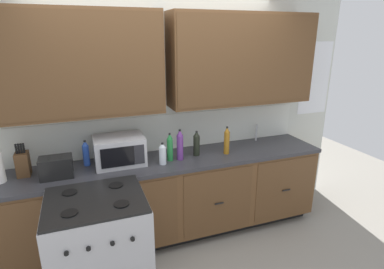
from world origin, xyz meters
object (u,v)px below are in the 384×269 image
at_px(microwave, 119,150).
at_px(bottle_blue, 86,153).
at_px(bottle_amber, 227,141).
at_px(bottle_green, 170,147).
at_px(knife_block, 23,164).
at_px(bottle_violet, 180,145).
at_px(toaster, 56,167).
at_px(bottle_dark, 196,144).
at_px(bottle_clear, 163,154).
at_px(stove_range, 100,250).

xyz_separation_m(microwave, bottle_blue, (-0.31, 0.07, -0.01)).
xyz_separation_m(bottle_amber, bottle_green, (-0.63, 0.03, -0.01)).
bearing_deg(knife_block, bottle_violet, -5.19).
xyz_separation_m(toaster, bottle_blue, (0.26, 0.19, 0.03)).
relative_size(bottle_dark, bottle_violet, 0.84).
xyz_separation_m(microwave, bottle_clear, (0.40, -0.16, -0.03)).
height_order(bottle_amber, bottle_green, bottle_amber).
bearing_deg(bottle_violet, stove_range, -146.44).
xyz_separation_m(stove_range, toaster, (-0.29, 0.57, 0.54)).
height_order(stove_range, bottle_clear, bottle_clear).
distance_m(bottle_amber, bottle_green, 0.63).
relative_size(stove_range, bottle_violet, 2.95).
bearing_deg(microwave, toaster, -168.37).
height_order(knife_block, bottle_clear, knife_block).
relative_size(toaster, bottle_dark, 1.04).
xyz_separation_m(stove_range, microwave, (0.29, 0.69, 0.58)).
bearing_deg(bottle_blue, toaster, -144.52).
relative_size(toaster, knife_block, 0.90).
distance_m(bottle_dark, bottle_green, 0.31).
height_order(toaster, knife_block, knife_block).
relative_size(microwave, bottle_amber, 1.59).
relative_size(toaster, bottle_clear, 1.25).
bearing_deg(bottle_amber, microwave, 173.72).
height_order(knife_block, bottle_dark, knife_block).
bearing_deg(bottle_blue, bottle_green, -11.67).
xyz_separation_m(knife_block, bottle_amber, (1.98, -0.15, 0.03)).
height_order(toaster, bottle_violet, bottle_violet).
relative_size(microwave, bottle_green, 1.65).
relative_size(bottle_dark, bottle_blue, 1.05).
xyz_separation_m(toaster, knife_block, (-0.28, 0.14, 0.02)).
bearing_deg(knife_block, bottle_green, -5.15).
height_order(stove_range, microwave, microwave).
bearing_deg(microwave, bottle_green, -11.17).
relative_size(toaster, bottle_green, 0.96).
height_order(microwave, toaster, microwave).
bearing_deg(knife_block, bottle_amber, -4.27).
bearing_deg(bottle_clear, bottle_green, 34.35).
height_order(bottle_dark, bottle_green, bottle_green).
distance_m(stove_range, bottle_dark, 1.38).
bearing_deg(microwave, bottle_dark, -3.99).
distance_m(bottle_green, bottle_blue, 0.82).
distance_m(stove_range, bottle_violet, 1.22).
distance_m(microwave, bottle_clear, 0.43).
relative_size(bottle_clear, bottle_violet, 0.69).
xyz_separation_m(bottle_amber, bottle_blue, (-1.43, 0.19, -0.02)).
xyz_separation_m(stove_range, bottle_clear, (0.68, 0.53, 0.55)).
distance_m(toaster, bottle_clear, 0.97).
bearing_deg(stove_range, bottle_amber, 22.10).
distance_m(toaster, knife_block, 0.32).
distance_m(microwave, toaster, 0.59).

